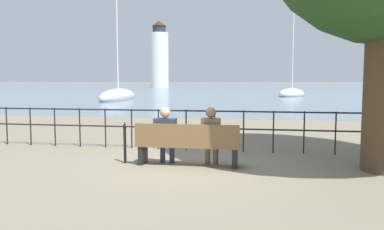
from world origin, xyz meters
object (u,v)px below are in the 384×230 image
Objects in this scene: seated_person_right at (211,134)px; park_bench at (187,145)px; sailboat_0 at (118,96)px; sailboat_2 at (292,93)px; closed_umbrella at (125,140)px; seated_person_left at (166,133)px; harbor_lighthouse at (159,57)px.

park_bench is at bearing -170.54° from seated_person_right.
sailboat_2 is (16.78, 11.65, -0.00)m from sailboat_0.
sailboat_2 is (6.81, 37.23, -0.16)m from closed_umbrella.
sailboat_2 is at bearing 82.43° from seated_person_right.
seated_person_right reaches higher than closed_umbrella.
sailboat_0 is (-11.84, 25.54, -0.34)m from seated_person_right.
seated_person_left is 96.45m from harbor_lighthouse.
sailboat_0 is 0.54× the size of harbor_lighthouse.
seated_person_left is at bearing 2.25° from closed_umbrella.
seated_person_left is 1.36× the size of closed_umbrella.
seated_person_left is 0.10× the size of sailboat_2.
park_bench is 96.67m from harbor_lighthouse.
seated_person_right is at bearing -64.86° from sailboat_0.
seated_person_right is 0.13× the size of sailboat_0.
seated_person_right is 37.52m from sailboat_2.
sailboat_0 is (-11.35, 25.62, -0.10)m from park_bench.
sailboat_2 is at bearing 80.97° from seated_person_left.
seated_person_right is at bearing 0.10° from seated_person_left.
closed_umbrella is 27.45m from sailboat_0.
sailboat_0 reaches higher than seated_person_left.
sailboat_0 reaches higher than park_bench.
harbor_lighthouse is (-23.78, 92.95, 7.94)m from closed_umbrella.
sailboat_2 reaches higher than closed_umbrella.
harbor_lighthouse is (-13.81, 67.38, 8.10)m from sailboat_0.
park_bench is 1.39m from closed_umbrella.
sailboat_0 is at bearing -78.42° from harbor_lighthouse.
seated_person_left is 0.99× the size of seated_person_right.
closed_umbrella is (-0.90, -0.04, -0.17)m from seated_person_left.
park_bench is at bearing -74.86° from harbor_lighthouse.
harbor_lighthouse is at bearing 105.14° from park_bench.
seated_person_right reaches higher than seated_person_left.
harbor_lighthouse reaches higher than sailboat_0.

